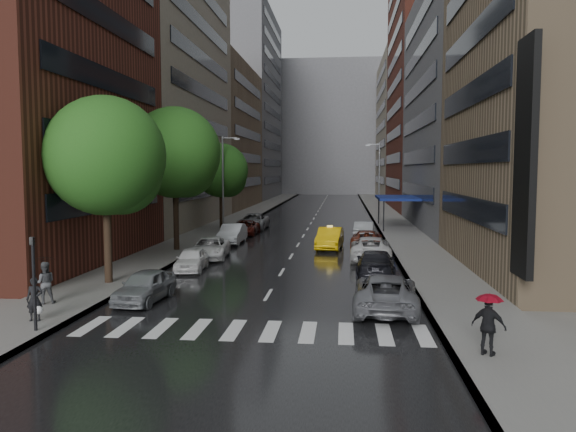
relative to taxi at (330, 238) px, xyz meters
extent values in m
plane|color=gray|center=(-2.58, -19.90, -0.82)|extent=(220.00, 220.00, 0.00)
cube|color=black|center=(-2.58, 30.10, -0.81)|extent=(14.00, 140.00, 0.01)
cube|color=gray|center=(-11.58, 30.10, -0.74)|extent=(4.00, 140.00, 0.15)
cube|color=gray|center=(6.42, 30.10, -0.74)|extent=(4.00, 140.00, 0.15)
cube|color=silver|center=(-8.68, -21.90, -0.80)|extent=(0.55, 2.80, 0.01)
cube|color=silver|center=(-7.28, -21.90, -0.80)|extent=(0.55, 2.80, 0.01)
cube|color=silver|center=(-5.88, -21.90, -0.80)|extent=(0.55, 2.80, 0.01)
cube|color=silver|center=(-4.48, -21.90, -0.80)|extent=(0.55, 2.80, 0.01)
cube|color=silver|center=(-3.08, -21.90, -0.80)|extent=(0.55, 2.80, 0.01)
cube|color=silver|center=(-1.68, -21.90, -0.80)|extent=(0.55, 2.80, 0.01)
cube|color=silver|center=(-0.28, -21.90, -0.80)|extent=(0.55, 2.80, 0.01)
cube|color=silver|center=(1.12, -21.90, -0.80)|extent=(0.55, 2.80, 0.01)
cube|color=silver|center=(2.52, -21.90, -0.80)|extent=(0.55, 2.80, 0.01)
cube|color=silver|center=(3.92, -21.90, -0.80)|extent=(0.55, 2.80, 0.01)
cube|color=maroon|center=(-17.58, -7.90, 12.18)|extent=(8.00, 20.00, 26.00)
cube|color=gray|center=(-17.58, 16.10, 16.18)|extent=(8.00, 28.00, 34.00)
cube|color=#937A5B|center=(-17.58, 44.10, 10.18)|extent=(8.00, 28.00, 22.00)
cube|color=slate|center=(-17.58, 74.10, 18.18)|extent=(8.00, 32.00, 38.00)
cube|color=#937A5B|center=(12.42, -7.90, 14.18)|extent=(8.00, 20.00, 30.00)
cube|color=slate|center=(12.42, 16.10, 11.18)|extent=(8.00, 28.00, 24.00)
cube|color=maroon|center=(12.42, 44.10, 17.18)|extent=(8.00, 28.00, 36.00)
cube|color=gray|center=(12.42, 74.10, 13.18)|extent=(8.00, 32.00, 28.00)
cube|color=black|center=(8.52, -17.90, 5.68)|extent=(0.30, 2.20, 10.00)
cube|color=slate|center=(-2.58, 98.10, 15.18)|extent=(40.00, 14.00, 32.00)
cylinder|color=#382619|center=(-11.18, -14.39, 1.87)|extent=(0.40, 0.40, 5.37)
sphere|color=#1E5116|center=(-11.18, -14.39, 5.90)|extent=(6.14, 6.14, 6.14)
cylinder|color=#382619|center=(-11.18, -2.37, 2.08)|extent=(0.40, 0.40, 5.79)
sphere|color=#1E5116|center=(-11.18, -2.37, 6.42)|extent=(6.62, 6.62, 6.62)
cylinder|color=#382619|center=(-11.18, 12.99, 1.55)|extent=(0.40, 0.40, 4.73)
sphere|color=#1E5116|center=(-11.18, 12.99, 5.10)|extent=(5.41, 5.41, 5.41)
imported|color=#DCAA0B|center=(0.00, 0.00, 0.00)|extent=(2.14, 5.08, 1.63)
imported|color=slate|center=(-7.98, -17.83, -0.09)|extent=(2.04, 4.40, 1.46)
imported|color=white|center=(-7.98, -9.94, -0.13)|extent=(1.94, 4.15, 1.37)
imported|color=white|center=(-7.98, -5.36, -0.11)|extent=(2.75, 5.26, 1.41)
imported|color=silver|center=(-7.98, 2.41, -0.02)|extent=(1.70, 4.83, 1.59)
imported|color=#531710|center=(-7.98, 8.40, -0.15)|extent=(2.27, 4.81, 1.33)
imported|color=gray|center=(-7.98, 13.21, -0.02)|extent=(2.78, 5.77, 1.59)
imported|color=slate|center=(2.82, -18.37, -0.03)|extent=(3.00, 5.83, 1.57)
imported|color=black|center=(2.82, -10.90, -0.05)|extent=(2.46, 5.39, 1.53)
imported|color=silver|center=(2.82, -4.92, -0.03)|extent=(2.80, 5.75, 1.57)
imported|color=#612213|center=(2.82, 0.90, -0.13)|extent=(2.65, 5.11, 1.38)
imported|color=gray|center=(2.82, 6.68, -0.05)|extent=(1.97, 4.74, 1.53)
imported|color=black|center=(-10.91, -21.90, 0.18)|extent=(0.68, 0.50, 1.70)
sphere|color=white|center=(-10.71, -22.00, -0.22)|extent=(0.32, 0.32, 0.32)
imported|color=#4B4C50|center=(-12.02, -19.17, 0.26)|extent=(1.12, 1.04, 1.85)
imported|color=black|center=(-12.02, -19.17, 0.98)|extent=(0.96, 0.98, 0.88)
imported|color=black|center=(5.59, -24.36, 0.27)|extent=(1.17, 0.99, 1.87)
imported|color=#AD0D23|center=(5.59, -24.36, 0.98)|extent=(0.82, 0.82, 0.72)
cylinder|color=black|center=(-10.18, -23.14, 0.93)|extent=(0.12, 0.12, 3.20)
imported|color=black|center=(-10.18, -23.14, 2.33)|extent=(0.18, 0.15, 0.90)
cylinder|color=gray|center=(-10.38, 10.10, 3.83)|extent=(0.18, 0.18, 9.00)
cube|color=gray|center=(-8.98, 10.10, 8.03)|extent=(0.50, 0.22, 0.16)
cylinder|color=gray|center=(5.22, 25.10, 3.83)|extent=(0.18, 0.18, 9.00)
cube|color=gray|center=(3.82, 25.10, 8.03)|extent=(0.50, 0.22, 0.16)
cube|color=navy|center=(6.42, 15.10, 2.33)|extent=(4.00, 8.00, 0.25)
cylinder|color=black|center=(4.82, 11.30, 0.83)|extent=(0.12, 0.12, 3.00)
cylinder|color=black|center=(4.82, 18.90, 0.83)|extent=(0.12, 0.12, 3.00)
camera|label=1|loc=(0.97, -42.23, 5.22)|focal=35.00mm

